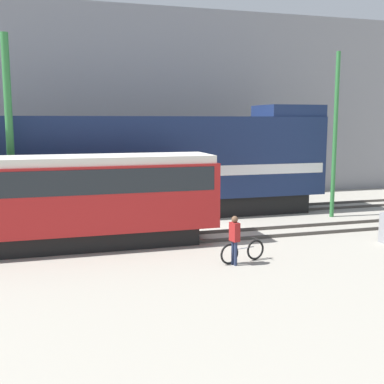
{
  "coord_description": "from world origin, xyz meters",
  "views": [
    {
      "loc": [
        -6.11,
        -19.9,
        4.81
      ],
      "look_at": [
        -0.44,
        -0.48,
        1.8
      ],
      "focal_mm": 45.0,
      "sensor_mm": 36.0,
      "label": 1
    }
  ],
  "objects_px": {
    "utility_pole_right": "(335,136)",
    "streetcar": "(49,197)",
    "utility_pole_center": "(10,138)",
    "person": "(235,235)",
    "bicycle": "(243,252)",
    "freight_locomotive": "(137,165)"
  },
  "relations": [
    {
      "from": "freight_locomotive",
      "to": "streetcar",
      "type": "relative_size",
      "value": 1.55
    },
    {
      "from": "bicycle",
      "to": "utility_pole_center",
      "type": "height_order",
      "value": "utility_pole_center"
    },
    {
      "from": "streetcar",
      "to": "person",
      "type": "bearing_deg",
      "value": -32.75
    },
    {
      "from": "person",
      "to": "utility_pole_center",
      "type": "height_order",
      "value": "utility_pole_center"
    },
    {
      "from": "utility_pole_center",
      "to": "person",
      "type": "bearing_deg",
      "value": -40.59
    },
    {
      "from": "streetcar",
      "to": "utility_pole_center",
      "type": "bearing_deg",
      "value": 119.89
    },
    {
      "from": "streetcar",
      "to": "utility_pole_center",
      "type": "xyz_separation_m",
      "value": [
        -1.43,
        2.49,
        2.13
      ]
    },
    {
      "from": "utility_pole_right",
      "to": "freight_locomotive",
      "type": "bearing_deg",
      "value": 165.24
    },
    {
      "from": "bicycle",
      "to": "utility_pole_center",
      "type": "distance_m",
      "value": 10.54
    },
    {
      "from": "freight_locomotive",
      "to": "streetcar",
      "type": "distance_m",
      "value": 6.53
    },
    {
      "from": "freight_locomotive",
      "to": "utility_pole_center",
      "type": "bearing_deg",
      "value": -156.02
    },
    {
      "from": "bicycle",
      "to": "utility_pole_center",
      "type": "relative_size",
      "value": 0.21
    },
    {
      "from": "freight_locomotive",
      "to": "utility_pole_center",
      "type": "xyz_separation_m",
      "value": [
        -5.61,
        -2.49,
        1.51
      ]
    },
    {
      "from": "utility_pole_center",
      "to": "utility_pole_right",
      "type": "relative_size",
      "value": 1.02
    },
    {
      "from": "bicycle",
      "to": "utility_pole_center",
      "type": "bearing_deg",
      "value": 142.01
    },
    {
      "from": "streetcar",
      "to": "freight_locomotive",
      "type": "bearing_deg",
      "value": 50.07
    },
    {
      "from": "streetcar",
      "to": "bicycle",
      "type": "distance_m",
      "value": 7.44
    },
    {
      "from": "utility_pole_right",
      "to": "streetcar",
      "type": "bearing_deg",
      "value": -169.64
    },
    {
      "from": "freight_locomotive",
      "to": "utility_pole_center",
      "type": "relative_size",
      "value": 2.37
    },
    {
      "from": "utility_pole_right",
      "to": "person",
      "type": "bearing_deg",
      "value": -140.76
    },
    {
      "from": "person",
      "to": "utility_pole_center",
      "type": "relative_size",
      "value": 0.2
    },
    {
      "from": "freight_locomotive",
      "to": "person",
      "type": "xyz_separation_m",
      "value": [
        1.75,
        -8.8,
        -1.61
      ]
    }
  ]
}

